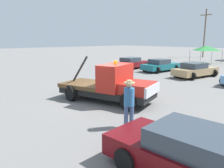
% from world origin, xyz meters
% --- Properties ---
extents(ground_plane, '(160.00, 160.00, 0.00)m').
position_xyz_m(ground_plane, '(0.00, 0.00, 0.00)').
color(ground_plane, slate).
extents(tow_truck, '(5.82, 3.72, 2.51)m').
position_xyz_m(tow_truck, '(0.31, 0.11, 0.92)').
color(tow_truck, black).
rests_on(tow_truck, ground).
extents(foreground_car, '(5.36, 2.43, 1.34)m').
position_xyz_m(foreground_car, '(7.22, -2.86, 0.65)').
color(foreground_car, '#5B0A0F').
rests_on(foreground_car, ground).
extents(person_near_truck, '(0.42, 0.42, 1.91)m').
position_xyz_m(person_near_truck, '(3.53, -1.72, 1.12)').
color(person_near_truck, '#475B84').
rests_on(person_near_truck, ground).
extents(parked_car_maroon, '(2.76, 4.95, 1.34)m').
position_xyz_m(parked_car_maroon, '(-8.77, 10.98, 0.65)').
color(parked_car_maroon, maroon).
rests_on(parked_car_maroon, ground).
extents(parked_car_teal, '(2.61, 4.50, 1.34)m').
position_xyz_m(parked_car_teal, '(-5.16, 11.79, 0.65)').
color(parked_car_teal, '#196670').
rests_on(parked_car_teal, ground).
extents(parked_car_tan, '(2.75, 4.91, 1.34)m').
position_xyz_m(parked_car_tan, '(-0.80, 11.24, 0.65)').
color(parked_car_tan, tan).
rests_on(parked_car_tan, ground).
extents(canopy_tent_green, '(3.35, 3.35, 2.52)m').
position_xyz_m(canopy_tent_green, '(-6.14, 23.94, 2.16)').
color(canopy_tent_green, '#9E9EA3').
rests_on(canopy_tent_green, ground).
extents(utility_pole, '(2.20, 0.24, 8.97)m').
position_xyz_m(utility_pole, '(-11.42, 33.44, 4.75)').
color(utility_pole, brown).
rests_on(utility_pole, ground).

